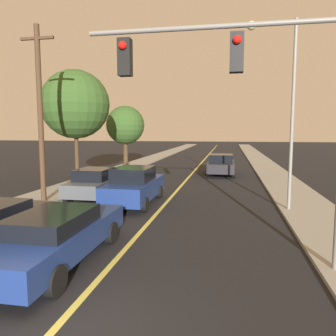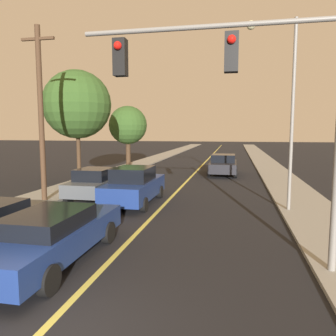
{
  "view_description": "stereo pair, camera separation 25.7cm",
  "coord_description": "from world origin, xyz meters",
  "px_view_note": "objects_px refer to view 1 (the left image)",
  "views": [
    {
      "loc": [
        2.86,
        -4.35,
        3.36
      ],
      "look_at": [
        0.0,
        10.86,
        1.6
      ],
      "focal_mm": 35.0,
      "sensor_mm": 36.0,
      "label": 1
    },
    {
      "loc": [
        3.11,
        -4.3,
        3.36
      ],
      "look_at": [
        0.0,
        10.86,
        1.6
      ],
      "focal_mm": 35.0,
      "sensor_mm": 36.0,
      "label": 2
    }
  ],
  "objects_px": {
    "car_near_lane_second": "(135,186)",
    "tree_left_near": "(125,125)",
    "traffic_signal_mast": "(252,85)",
    "car_outer_lane_second": "(95,183)",
    "streetlamp_right": "(282,90)",
    "car_near_lane_front": "(57,235)",
    "tree_left_far": "(75,105)",
    "car_far_oncoming": "(221,164)",
    "utility_pole_left": "(40,111)"
  },
  "relations": [
    {
      "from": "car_near_lane_second",
      "to": "tree_left_near",
      "type": "height_order",
      "value": "tree_left_near"
    },
    {
      "from": "traffic_signal_mast",
      "to": "car_outer_lane_second",
      "type": "bearing_deg",
      "value": 135.02
    },
    {
      "from": "car_near_lane_second",
      "to": "car_outer_lane_second",
      "type": "bearing_deg",
      "value": 163.75
    },
    {
      "from": "streetlamp_right",
      "to": "car_near_lane_front",
      "type": "bearing_deg",
      "value": -133.19
    },
    {
      "from": "tree_left_near",
      "to": "tree_left_far",
      "type": "xyz_separation_m",
      "value": [
        -0.62,
        -8.06,
        1.17
      ]
    },
    {
      "from": "car_near_lane_front",
      "to": "car_near_lane_second",
      "type": "xyz_separation_m",
      "value": [
        -0.0,
        6.94,
        0.13
      ]
    },
    {
      "from": "traffic_signal_mast",
      "to": "streetlamp_right",
      "type": "distance_m",
      "value": 6.29
    },
    {
      "from": "tree_left_near",
      "to": "traffic_signal_mast",
      "type": "bearing_deg",
      "value": -64.12
    },
    {
      "from": "car_far_oncoming",
      "to": "utility_pole_left",
      "type": "bearing_deg",
      "value": 56.05
    },
    {
      "from": "traffic_signal_mast",
      "to": "utility_pole_left",
      "type": "bearing_deg",
      "value": 147.77
    },
    {
      "from": "car_near_lane_second",
      "to": "car_outer_lane_second",
      "type": "relative_size",
      "value": 1.18
    },
    {
      "from": "car_near_lane_second",
      "to": "car_far_oncoming",
      "type": "height_order",
      "value": "car_near_lane_second"
    },
    {
      "from": "car_outer_lane_second",
      "to": "car_far_oncoming",
      "type": "xyz_separation_m",
      "value": [
        5.84,
        10.34,
        -0.0
      ]
    },
    {
      "from": "car_near_lane_front",
      "to": "car_outer_lane_second",
      "type": "distance_m",
      "value": 7.89
    },
    {
      "from": "car_near_lane_second",
      "to": "car_outer_lane_second",
      "type": "height_order",
      "value": "car_near_lane_second"
    },
    {
      "from": "car_near_lane_front",
      "to": "streetlamp_right",
      "type": "bearing_deg",
      "value": 46.81
    },
    {
      "from": "car_outer_lane_second",
      "to": "traffic_signal_mast",
      "type": "height_order",
      "value": "traffic_signal_mast"
    },
    {
      "from": "car_far_oncoming",
      "to": "streetlamp_right",
      "type": "bearing_deg",
      "value": 103.34
    },
    {
      "from": "car_near_lane_front",
      "to": "utility_pole_left",
      "type": "bearing_deg",
      "value": 123.75
    },
    {
      "from": "traffic_signal_mast",
      "to": "tree_left_near",
      "type": "height_order",
      "value": "traffic_signal_mast"
    },
    {
      "from": "car_far_oncoming",
      "to": "tree_left_far",
      "type": "xyz_separation_m",
      "value": [
        -8.93,
        -5.93,
        4.2
      ]
    },
    {
      "from": "streetlamp_right",
      "to": "tree_left_far",
      "type": "height_order",
      "value": "streetlamp_right"
    },
    {
      "from": "car_near_lane_front",
      "to": "traffic_signal_mast",
      "type": "height_order",
      "value": "traffic_signal_mast"
    },
    {
      "from": "car_far_oncoming",
      "to": "tree_left_near",
      "type": "distance_m",
      "value": 9.1
    },
    {
      "from": "tree_left_near",
      "to": "car_far_oncoming",
      "type": "bearing_deg",
      "value": -14.36
    },
    {
      "from": "streetlamp_right",
      "to": "traffic_signal_mast",
      "type": "bearing_deg",
      "value": -104.35
    },
    {
      "from": "car_near_lane_second",
      "to": "traffic_signal_mast",
      "type": "relative_size",
      "value": 0.77
    },
    {
      "from": "car_near_lane_second",
      "to": "car_outer_lane_second",
      "type": "xyz_separation_m",
      "value": [
        -2.2,
        0.64,
        -0.06
      ]
    },
    {
      "from": "utility_pole_left",
      "to": "tree_left_near",
      "type": "xyz_separation_m",
      "value": [
        -0.48,
        13.77,
        -0.4
      ]
    },
    {
      "from": "car_outer_lane_second",
      "to": "tree_left_near",
      "type": "relative_size",
      "value": 0.74
    },
    {
      "from": "car_near_lane_front",
      "to": "traffic_signal_mast",
      "type": "distance_m",
      "value": 6.04
    },
    {
      "from": "car_outer_lane_second",
      "to": "streetlamp_right",
      "type": "xyz_separation_m",
      "value": [
        8.49,
        -0.87,
        4.19
      ]
    },
    {
      "from": "streetlamp_right",
      "to": "tree_left_far",
      "type": "xyz_separation_m",
      "value": [
        -11.59,
        5.27,
        0.01
      ]
    },
    {
      "from": "streetlamp_right",
      "to": "tree_left_near",
      "type": "distance_m",
      "value": 17.3
    },
    {
      "from": "car_far_oncoming",
      "to": "traffic_signal_mast",
      "type": "bearing_deg",
      "value": 93.66
    },
    {
      "from": "car_far_oncoming",
      "to": "tree_left_near",
      "type": "bearing_deg",
      "value": -14.36
    },
    {
      "from": "streetlamp_right",
      "to": "utility_pole_left",
      "type": "xyz_separation_m",
      "value": [
        -10.49,
        -0.44,
        -0.76
      ]
    },
    {
      "from": "car_near_lane_front",
      "to": "tree_left_far",
      "type": "relative_size",
      "value": 0.74
    },
    {
      "from": "car_outer_lane_second",
      "to": "utility_pole_left",
      "type": "bearing_deg",
      "value": -146.89
    },
    {
      "from": "car_near_lane_front",
      "to": "tree_left_near",
      "type": "xyz_separation_m",
      "value": [
        -4.67,
        20.04,
        3.1
      ]
    },
    {
      "from": "car_near_lane_second",
      "to": "tree_left_far",
      "type": "xyz_separation_m",
      "value": [
        -5.29,
        5.04,
        4.14
      ]
    },
    {
      "from": "traffic_signal_mast",
      "to": "streetlamp_right",
      "type": "xyz_separation_m",
      "value": [
        1.55,
        6.07,
        0.58
      ]
    },
    {
      "from": "utility_pole_left",
      "to": "tree_left_far",
      "type": "relative_size",
      "value": 1.13
    },
    {
      "from": "car_near_lane_front",
      "to": "car_outer_lane_second",
      "type": "relative_size",
      "value": 1.29
    },
    {
      "from": "utility_pole_left",
      "to": "tree_left_far",
      "type": "bearing_deg",
      "value": 100.88
    },
    {
      "from": "car_near_lane_second",
      "to": "car_far_oncoming",
      "type": "relative_size",
      "value": 1.02
    },
    {
      "from": "car_far_oncoming",
      "to": "streetlamp_right",
      "type": "xyz_separation_m",
      "value": [
        2.66,
        -11.2,
        4.2
      ]
    },
    {
      "from": "tree_left_near",
      "to": "utility_pole_left",
      "type": "bearing_deg",
      "value": -88.02
    },
    {
      "from": "tree_left_near",
      "to": "tree_left_far",
      "type": "relative_size",
      "value": 0.77
    },
    {
      "from": "traffic_signal_mast",
      "to": "tree_left_far",
      "type": "height_order",
      "value": "tree_left_far"
    }
  ]
}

